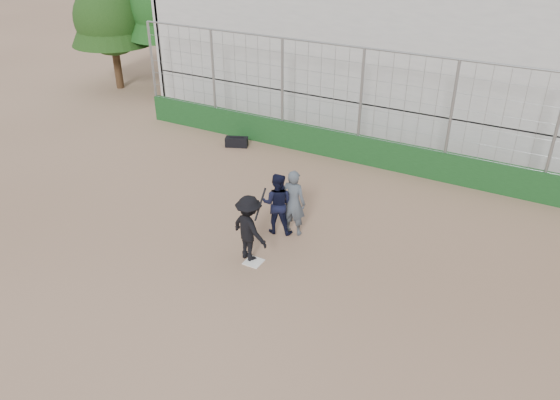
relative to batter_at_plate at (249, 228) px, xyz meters
The scene contains 9 objects.
ground 0.93m from the batter_at_plate, 34.31° to the right, with size 90.00×90.00×0.00m, color brown.
home_plate 0.92m from the batter_at_plate, 34.31° to the right, with size 0.44×0.44×0.02m, color white.
backstop 6.88m from the batter_at_plate, 88.49° to the left, with size 18.10×0.25×4.04m.
bleachers 12.00m from the batter_at_plate, 89.12° to the left, with size 20.25×6.70×6.98m.
tree_right 16.54m from the batter_at_plate, 144.85° to the left, with size 3.84×3.84×6.00m.
batter_at_plate is the anchor object (origin of this frame).
catcher_crouched 1.46m from the batter_at_plate, 89.77° to the left, with size 1.03×0.90×1.22m.
umpire 1.68m from the batter_at_plate, 76.18° to the left, with size 0.70×0.46×1.73m, color #434B55.
equipment_bag 7.40m from the batter_at_plate, 125.60° to the left, with size 0.91×0.64×0.40m.
Camera 1 is at (6.14, -9.71, 8.15)m, focal length 35.00 mm.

